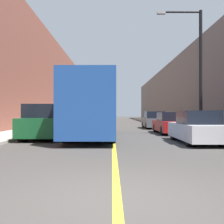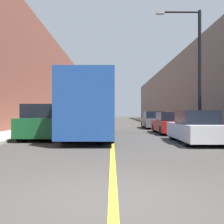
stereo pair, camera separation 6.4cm
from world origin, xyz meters
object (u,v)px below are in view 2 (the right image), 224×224
at_px(parked_suv_left, 45,123).
at_px(street_lamp_right, 196,63).
at_px(car_right_near, 196,128).
at_px(car_right_mid, 170,124).
at_px(car_right_far, 154,121).
at_px(bus, 94,107).

distance_m(parked_suv_left, street_lamp_right, 9.76).
distance_m(car_right_near, car_right_mid, 5.68).
bearing_deg(car_right_far, street_lamp_right, -80.67).
bearing_deg(street_lamp_right, car_right_far, 99.33).
distance_m(car_right_near, car_right_far, 11.67).
distance_m(bus, street_lamp_right, 6.85).
bearing_deg(car_right_far, car_right_mid, -88.41).
xyz_separation_m(bus, street_lamp_right, (6.29, 0.28, 2.70)).
relative_size(car_right_near, car_right_far, 1.03).
relative_size(car_right_near, car_right_mid, 0.95).
bearing_deg(parked_suv_left, bus, 25.84).
bearing_deg(parked_suv_left, car_right_mid, 25.29).
height_order(parked_suv_left, car_right_far, parked_suv_left).
bearing_deg(car_right_near, car_right_mid, 90.08).
distance_m(car_right_mid, street_lamp_right, 4.52).
distance_m(car_right_far, street_lamp_right, 9.05).
height_order(car_right_mid, car_right_far, car_right_far).
bearing_deg(bus, car_right_near, -32.63).
bearing_deg(street_lamp_right, bus, -177.48).
bearing_deg(car_right_mid, car_right_far, 91.59).
bearing_deg(parked_suv_left, street_lamp_right, 9.87).
xyz_separation_m(parked_suv_left, car_right_mid, (7.76, 3.67, -0.21)).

